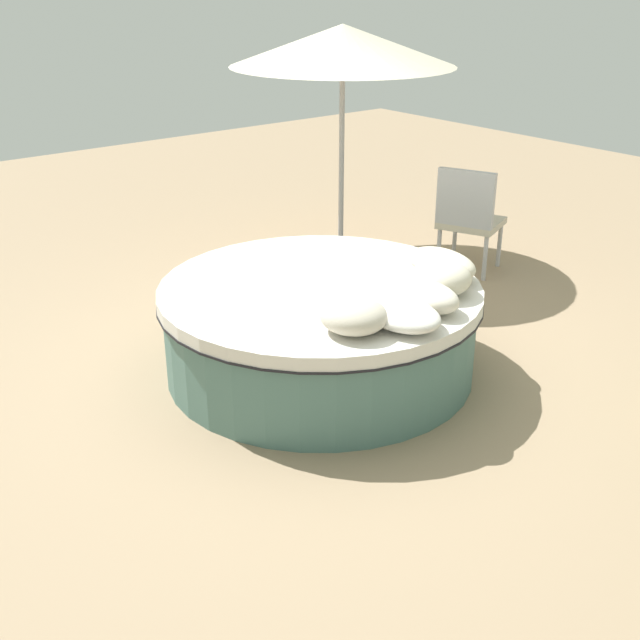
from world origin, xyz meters
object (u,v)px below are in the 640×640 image
object	(u,v)px
round_bed	(320,327)
patio_umbrella	(343,48)
throw_pillow_2	(430,297)
throw_pillow_4	(441,264)
throw_pillow_1	(401,314)
throw_pillow_0	(354,316)
patio_chair	(468,214)
throw_pillow_3	(441,278)

from	to	relation	value
round_bed	patio_umbrella	world-z (taller)	patio_umbrella
throw_pillow_2	throw_pillow_4	distance (m)	0.61
throw_pillow_1	throw_pillow_0	bearing A→B (deg)	66.65
throw_pillow_1	throw_pillow_2	world-z (taller)	throw_pillow_2
throw_pillow_4	throw_pillow_0	bearing A→B (deg)	105.74
throw_pillow_1	throw_pillow_2	bearing A→B (deg)	-79.46
throw_pillow_0	throw_pillow_4	bearing A→B (deg)	-74.26
throw_pillow_2	throw_pillow_4	xyz separation A→B (m)	(0.36, -0.49, 0.01)
throw_pillow_4	patio_umbrella	xyz separation A→B (m)	(2.18, -0.94, 1.20)
throw_pillow_0	throw_pillow_2	xyz separation A→B (m)	(-0.06, -0.57, -0.01)
patio_chair	throw_pillow_4	bearing A→B (deg)	-76.75
throw_pillow_4	patio_chair	world-z (taller)	patio_chair
round_bed	throw_pillow_0	distance (m)	0.86
round_bed	throw_pillow_0	size ratio (longest dim) A/B	5.35
throw_pillow_4	patio_chair	size ratio (longest dim) A/B	0.56
throw_pillow_4	throw_pillow_2	bearing A→B (deg)	126.44
throw_pillow_1	patio_umbrella	world-z (taller)	patio_umbrella
throw_pillow_2	throw_pillow_0	bearing A→B (deg)	83.70
round_bed	patio_chair	distance (m)	2.37
throw_pillow_3	throw_pillow_4	size ratio (longest dim) A/B	0.73
round_bed	throw_pillow_1	xyz separation A→B (m)	(-0.81, 0.03, 0.38)
throw_pillow_0	patio_chair	world-z (taller)	patio_chair
round_bed	throw_pillow_0	bearing A→B (deg)	156.15
throw_pillow_2	patio_chair	world-z (taller)	patio_chair
round_bed	throw_pillow_4	bearing A→B (deg)	-117.44
round_bed	throw_pillow_0	xyz separation A→B (m)	(-0.69, 0.31, 0.41)
throw_pillow_1	patio_chair	xyz separation A→B (m)	(1.49, -2.29, -0.15)
throw_pillow_0	throw_pillow_4	world-z (taller)	throw_pillow_0
throw_pillow_1	throw_pillow_4	world-z (taller)	throw_pillow_4
patio_umbrella	throw_pillow_3	bearing A→B (deg)	153.83
round_bed	throw_pillow_2	bearing A→B (deg)	-160.65
round_bed	throw_pillow_3	xyz separation A→B (m)	(-0.60, -0.52, 0.42)
round_bed	patio_umbrella	bearing A→B (deg)	-43.55
throw_pillow_0	throw_pillow_4	distance (m)	1.10
throw_pillow_1	patio_chair	distance (m)	2.74
throw_pillow_0	throw_pillow_1	bearing A→B (deg)	-113.35
patio_umbrella	round_bed	bearing A→B (deg)	136.45
throw_pillow_1	throw_pillow_3	bearing A→B (deg)	-69.64
throw_pillow_2	throw_pillow_3	distance (m)	0.30
throw_pillow_0	patio_chair	distance (m)	2.91
round_bed	throw_pillow_2	world-z (taller)	throw_pillow_2
throw_pillow_0	patio_umbrella	xyz separation A→B (m)	(2.48, -2.00, 1.20)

